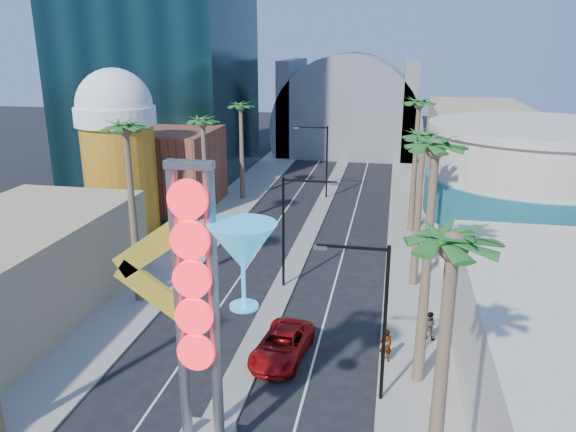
# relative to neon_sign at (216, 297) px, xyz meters

# --- Properties ---
(sidewalk_west) EXTENTS (5.00, 100.00, 0.15)m
(sidewalk_west) POSITION_rel_neon_sign_xyz_m (-10.32, 32.04, -7.23)
(sidewalk_west) COLOR gray
(sidewalk_west) RESTS_ON ground
(sidewalk_east) EXTENTS (5.00, 100.00, 0.15)m
(sidewalk_east) POSITION_rel_neon_sign_xyz_m (8.68, 32.04, -7.23)
(sidewalk_east) COLOR gray
(sidewalk_east) RESTS_ON ground
(median) EXTENTS (1.60, 84.00, 0.15)m
(median) POSITION_rel_neon_sign_xyz_m (-0.82, 35.04, -7.23)
(median) COLOR gray
(median) RESTS_ON ground
(brick_filler_west) EXTENTS (10.00, 10.00, 8.00)m
(brick_filler_west) POSITION_rel_neon_sign_xyz_m (-16.82, 35.04, -3.31)
(brick_filler_west) COLOR brown
(brick_filler_west) RESTS_ON ground
(filler_east) EXTENTS (10.00, 20.00, 10.00)m
(filler_east) POSITION_rel_neon_sign_xyz_m (15.18, 45.04, -2.31)
(filler_east) COLOR tan
(filler_east) RESTS_ON ground
(beer_mug) EXTENTS (7.00, 7.00, 14.50)m
(beer_mug) POSITION_rel_neon_sign_xyz_m (-17.82, 27.04, 0.54)
(beer_mug) COLOR #B67018
(beer_mug) RESTS_ON ground
(turquoise_building) EXTENTS (16.60, 16.60, 10.60)m
(turquoise_building) POSITION_rel_neon_sign_xyz_m (17.18, 27.04, -2.06)
(turquoise_building) COLOR beige
(turquoise_building) RESTS_ON ground
(canopy) EXTENTS (22.00, 16.00, 22.00)m
(canopy) POSITION_rel_neon_sign_xyz_m (-0.82, 69.04, -3.00)
(canopy) COLOR slate
(canopy) RESTS_ON ground
(neon_sign) EXTENTS (6.53, 2.60, 12.55)m
(neon_sign) POSITION_rel_neon_sign_xyz_m (0.00, 0.00, 0.00)
(neon_sign) COLOR gray
(neon_sign) RESTS_ON ground
(streetlight_0) EXTENTS (3.79, 0.25, 8.00)m
(streetlight_0) POSITION_rel_neon_sign_xyz_m (-0.27, 17.04, -2.43)
(streetlight_0) COLOR black
(streetlight_0) RESTS_ON ground
(streetlight_1) EXTENTS (3.79, 0.25, 8.00)m
(streetlight_1) POSITION_rel_neon_sign_xyz_m (-1.36, 41.04, -2.43)
(streetlight_1) COLOR black
(streetlight_1) RESTS_ON ground
(streetlight_2) EXTENTS (3.45, 0.25, 8.00)m
(streetlight_2) POSITION_rel_neon_sign_xyz_m (5.91, 5.04, -2.47)
(streetlight_2) COLOR black
(streetlight_2) RESTS_ON ground
(palm_1) EXTENTS (2.40, 2.40, 12.70)m
(palm_1) POSITION_rel_neon_sign_xyz_m (-9.82, 13.04, 3.52)
(palm_1) COLOR brown
(palm_1) RESTS_ON ground
(palm_2) EXTENTS (2.40, 2.40, 11.20)m
(palm_2) POSITION_rel_neon_sign_xyz_m (-9.82, 27.04, 2.17)
(palm_2) COLOR brown
(palm_2) RESTS_ON ground
(palm_3) EXTENTS (2.40, 2.40, 11.20)m
(palm_3) POSITION_rel_neon_sign_xyz_m (-9.82, 39.04, 2.17)
(palm_3) COLOR brown
(palm_3) RESTS_ON ground
(palm_4) EXTENTS (2.40, 2.40, 12.20)m
(palm_4) POSITION_rel_neon_sign_xyz_m (8.18, -2.96, 3.07)
(palm_4) COLOR brown
(palm_4) RESTS_ON ground
(palm_5) EXTENTS (2.40, 2.40, 13.20)m
(palm_5) POSITION_rel_neon_sign_xyz_m (8.18, 7.04, 3.96)
(palm_5) COLOR brown
(palm_5) RESTS_ON ground
(palm_6) EXTENTS (2.40, 2.40, 11.70)m
(palm_6) POSITION_rel_neon_sign_xyz_m (8.18, 19.04, 2.62)
(palm_6) COLOR brown
(palm_6) RESTS_ON ground
(palm_7) EXTENTS (2.40, 2.40, 12.70)m
(palm_7) POSITION_rel_neon_sign_xyz_m (8.18, 31.04, 3.52)
(palm_7) COLOR brown
(palm_7) RESTS_ON ground
(red_pickup) EXTENTS (3.12, 5.71, 1.52)m
(red_pickup) POSITION_rel_neon_sign_xyz_m (0.92, 7.96, -6.55)
(red_pickup) COLOR #A00C0D
(red_pickup) RESTS_ON ground
(pedestrian_a) EXTENTS (0.82, 0.68, 1.94)m
(pedestrian_a) POSITION_rel_neon_sign_xyz_m (6.48, 8.37, -6.19)
(pedestrian_a) COLOR gray
(pedestrian_a) RESTS_ON sidewalk_east
(pedestrian_b) EXTENTS (1.00, 0.89, 1.70)m
(pedestrian_b) POSITION_rel_neon_sign_xyz_m (8.90, 11.32, -6.31)
(pedestrian_b) COLOR gray
(pedestrian_b) RESTS_ON sidewalk_east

